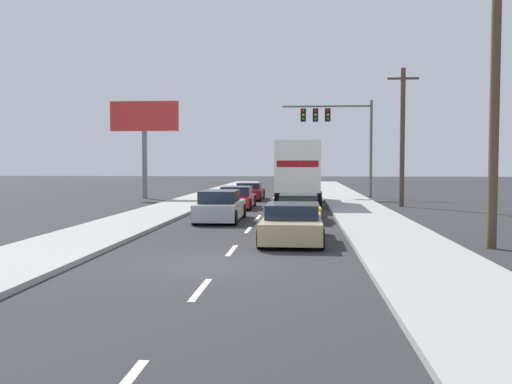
{
  "coord_description": "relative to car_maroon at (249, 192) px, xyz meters",
  "views": [
    {
      "loc": [
        2.01,
        -13.66,
        2.53
      ],
      "look_at": [
        -0.1,
        11.89,
        1.2
      ],
      "focal_mm": 38.66,
      "sensor_mm": 36.0,
      "label": 1
    }
  ],
  "objects": [
    {
      "name": "car_red",
      "position": [
        -0.04,
        -7.24,
        0.02
      ],
      "size": [
        1.93,
        4.2,
        1.23
      ],
      "color": "red",
      "rests_on": "ground_plane"
    },
    {
      "name": "car_silver",
      "position": [
        0.07,
        -14.33,
        0.08
      ],
      "size": [
        1.87,
        4.54,
        1.36
      ],
      "color": "#B7BABF",
      "rests_on": "ground_plane"
    },
    {
      "name": "utility_pole_mid",
      "position": [
        9.5,
        -5.38,
        3.63
      ],
      "size": [
        1.8,
        0.28,
        8.08
      ],
      "color": "brown",
      "rests_on": "ground_plane"
    },
    {
      "name": "sidewalk_left",
      "position": [
        -3.5,
        -4.62,
        -0.48
      ],
      "size": [
        3.11,
        80.0,
        0.14
      ],
      "primitive_type": "cube",
      "color": "#9E9E99",
      "rests_on": "ground_plane"
    },
    {
      "name": "traffic_signal_mast",
      "position": [
        5.79,
        3.14,
        5.01
      ],
      "size": [
        6.68,
        0.69,
        7.2
      ],
      "color": "#595B56",
      "rests_on": "ground_plane"
    },
    {
      "name": "sidewalk_right",
      "position": [
        6.71,
        -4.62,
        -0.48
      ],
      "size": [
        3.11,
        80.0,
        0.14
      ],
      "primitive_type": "cube",
      "color": "#9E9E99",
      "rests_on": "ground_plane"
    },
    {
      "name": "ground_plane",
      "position": [
        1.61,
        0.38,
        -0.55
      ],
      "size": [
        140.0,
        140.0,
        0.0
      ],
      "primitive_type": "plane",
      "color": "#2B2B2D"
    },
    {
      "name": "utility_pole_near",
      "position": [
        9.28,
        -21.46,
        4.4
      ],
      "size": [
        1.8,
        0.28,
        9.61
      ],
      "color": "brown",
      "rests_on": "ground_plane"
    },
    {
      "name": "box_truck",
      "position": [
        3.46,
        -4.75,
        1.58
      ],
      "size": [
        2.77,
        8.6,
        3.8
      ],
      "color": "white",
      "rests_on": "ground_plane"
    },
    {
      "name": "roadside_billboard",
      "position": [
        -7.7,
        0.82,
        4.6
      ],
      "size": [
        5.01,
        0.36,
        7.02
      ],
      "color": "slate",
      "rests_on": "ground_plane"
    },
    {
      "name": "lane_markings",
      "position": [
        1.61,
        -4.96,
        -0.54
      ],
      "size": [
        0.14,
        57.0,
        0.01
      ],
      "color": "silver",
      "rests_on": "ground_plane"
    },
    {
      "name": "car_tan",
      "position": [
        3.32,
        -20.39,
        0.02
      ],
      "size": [
        2.03,
        4.55,
        1.23
      ],
      "color": "tan",
      "rests_on": "ground_plane"
    },
    {
      "name": "car_maroon",
      "position": [
        0.0,
        0.0,
        0.0
      ],
      "size": [
        1.91,
        4.5,
        1.19
      ],
      "color": "maroon",
      "rests_on": "ground_plane"
    },
    {
      "name": "car_yellow",
      "position": [
        3.48,
        -13.49,
        -0.01
      ],
      "size": [
        2.02,
        4.62,
        1.14
      ],
      "color": "yellow",
      "rests_on": "ground_plane"
    }
  ]
}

